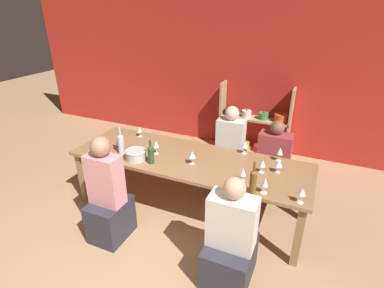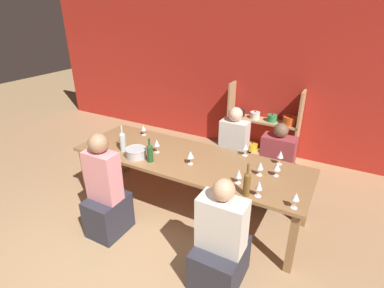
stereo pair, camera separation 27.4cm
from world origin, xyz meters
name	(u,v)px [view 2 (the right image)]	position (x,y,z in m)	size (l,w,h in m)	color
wall_back_red	(243,76)	(0.00, 3.83, 1.35)	(8.80, 0.06, 2.70)	red
shelf_unit	(264,132)	(0.54, 3.63, 0.44)	(1.25, 0.30, 1.26)	tan
dining_table	(188,163)	(0.15, 1.56, 0.70)	(2.97, 0.97, 0.78)	olive
mixing_bowl	(136,152)	(-0.43, 1.27, 0.84)	(0.26, 0.26, 0.12)	#B7BABC
wine_bottle_green	(123,141)	(-0.69, 1.33, 0.91)	(0.08, 0.08, 0.35)	#B2C6C1
wine_bottle_dark	(247,183)	(1.05, 1.14, 0.92)	(0.07, 0.07, 0.35)	brown
wine_bottle_amber	(150,152)	(-0.20, 1.26, 0.90)	(0.07, 0.07, 0.30)	#1E4C23
wine_glass_red_a	(144,128)	(-0.77, 1.88, 0.88)	(0.07, 0.07, 0.15)	white
wine_glass_empty_a	(259,186)	(1.17, 1.18, 0.90)	(0.07, 0.07, 0.18)	white
wine_glass_white_a	(121,139)	(-0.81, 1.43, 0.88)	(0.07, 0.07, 0.15)	white
wine_glass_empty_b	(190,155)	(0.25, 1.44, 0.90)	(0.08, 0.08, 0.17)	white
wine_glass_red_b	(260,166)	(1.06, 1.58, 0.89)	(0.07, 0.07, 0.17)	white
wine_glass_white_b	(296,197)	(1.52, 1.16, 0.90)	(0.07, 0.07, 0.17)	white
wine_glass_empty_c	(277,167)	(1.22, 1.65, 0.89)	(0.08, 0.08, 0.15)	white
wine_glass_white_c	(157,143)	(-0.27, 1.50, 0.90)	(0.07, 0.07, 0.18)	white
wine_glass_empty_d	(246,147)	(0.75, 1.96, 0.90)	(0.08, 0.08, 0.16)	white
wine_glass_white_d	(239,174)	(0.90, 1.32, 0.88)	(0.07, 0.07, 0.16)	white
wine_glass_red_c	(281,155)	(1.19, 1.94, 0.90)	(0.07, 0.07, 0.18)	white
person_near_a	(221,246)	(0.98, 0.72, 0.42)	(0.45, 0.56, 1.16)	#2D2D38
person_far_a	(275,172)	(1.07, 2.40, 0.40)	(0.44, 0.55, 1.12)	#2D2D38
person_near_b	(106,198)	(-0.47, 0.73, 0.48)	(0.38, 0.48, 1.28)	#2D2D38
person_far_b	(233,158)	(0.44, 2.39, 0.46)	(0.39, 0.49, 1.24)	#2D2D38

